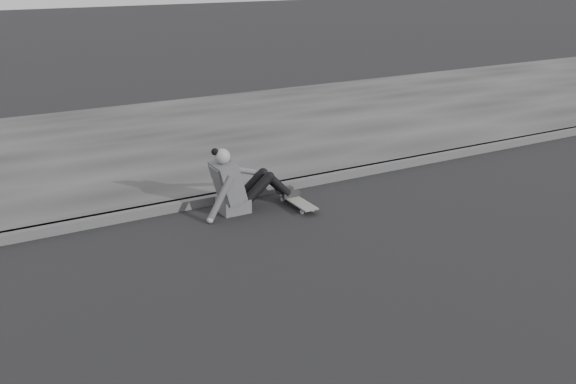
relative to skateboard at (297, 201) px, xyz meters
name	(u,v)px	position (x,y,z in m)	size (l,w,h in m)	color
ground	(555,217)	(2.65, -1.93, -0.07)	(80.00, 80.00, 0.00)	black
curb	(420,160)	(2.65, 0.65, -0.01)	(24.00, 0.16, 0.12)	#474747
sidewalk	(320,120)	(2.65, 3.67, -0.01)	(24.00, 6.00, 0.12)	#373737
skateboard	(297,201)	(0.00, 0.00, 0.00)	(0.20, 0.78, 0.09)	#9C9C97
seated_woman	(238,184)	(-0.73, 0.25, 0.29)	(1.38, 0.46, 0.88)	#4C4B4E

